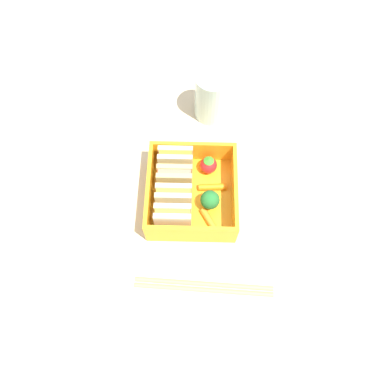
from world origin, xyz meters
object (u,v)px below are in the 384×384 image
Objects in this scene: sandwich_center at (175,179)px; drinking_glass at (212,96)px; sandwich_center_left at (174,198)px; chopstick_pair at (204,286)px; sandwich_left at (173,218)px; broccoli_floret at (210,200)px; carrot_stick_left at (210,222)px; carrot_stick_far_left at (213,187)px; sandwich_center_right at (176,161)px; strawberry_far_left at (208,165)px.

drinking_glass is (16.05, -5.84, 0.81)cm from sandwich_center.
chopstick_pair is (-12.92, -4.91, -3.64)cm from sandwich_center_left.
sandwich_left is 1.43× the size of broccoli_floret.
carrot_stick_left is 1.04× the size of carrot_stick_far_left.
carrot_stick_left is 0.50× the size of drinking_glass.
drinking_glass reaches higher than sandwich_center_left.
sandwich_center_right is 14.04cm from drinking_glass.
carrot_stick_far_left is at bearing -4.50° from chopstick_pair.
broccoli_floret reaches higher than chopstick_pair.
broccoli_floret is at bearing 170.87° from carrot_stick_far_left.
sandwich_center_left is 1.15× the size of carrot_stick_left.
carrot_stick_far_left is 0.22× the size of chopstick_pair.
carrot_stick_left is at bearing -137.68° from sandwich_center.
chopstick_pair is (-16.23, -4.91, -3.64)cm from sandwich_center.
sandwich_center_left and sandwich_center_right have the same top height.
sandwich_left is 1.00× the size of sandwich_center_left.
sandwich_center is (6.62, 0.00, 0.00)cm from sandwich_left.
sandwich_center is 1.15× the size of carrot_stick_left.
sandwich_center is at bearing 180.00° from sandwich_center_right.
broccoli_floret is 19.44cm from drinking_glass.
sandwich_center_right is 7.45cm from carrot_stick_far_left.
carrot_stick_far_left is at bearing -119.75° from sandwich_center_right.
sandwich_center is 1.20× the size of carrot_stick_far_left.
sandwich_center_left is at bearing 20.79° from chopstick_pair.
chopstick_pair is at bearing 178.51° from strawberry_far_left.
sandwich_center_left is 0.27× the size of chopstick_pair.
strawberry_far_left is 0.36× the size of drinking_glass.
chopstick_pair is at bearing 176.63° from broccoli_floret.
sandwich_left is 6.56cm from broccoli_floret.
drinking_glass reaches higher than carrot_stick_left.
sandwich_center is at bearing 59.44° from broccoli_floret.
drinking_glass is at bearing -19.98° from sandwich_center.
drinking_glass reaches higher than sandwich_center_right.
carrot_stick_far_left is at bearing -9.13° from broccoli_floret.
sandwich_center_left is 14.29cm from chopstick_pair.
carrot_stick_far_left is at bearing -63.37° from sandwich_center_left.
sandwich_left is 0.27× the size of chopstick_pair.
sandwich_center reaches higher than chopstick_pair.
sandwich_center is at bearing 0.00° from sandwich_left.
sandwich_center reaches higher than carrot_stick_left.
drinking_glass is at bearing -1.65° from chopstick_pair.
broccoli_floret is 3.63cm from carrot_stick_far_left.
sandwich_left is at bearing 165.56° from drinking_glass.
strawberry_far_left is at bearing 2.25° from carrot_stick_left.
broccoli_floret is 1.13× the size of strawberry_far_left.
sandwich_center_left is at bearing 62.18° from carrot_stick_left.
sandwich_center_left is 1.43× the size of broccoli_floret.
strawberry_far_left is 0.17× the size of chopstick_pair.
carrot_stick_left is 1.24× the size of broccoli_floret.
sandwich_center_right is 0.27× the size of chopstick_pair.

